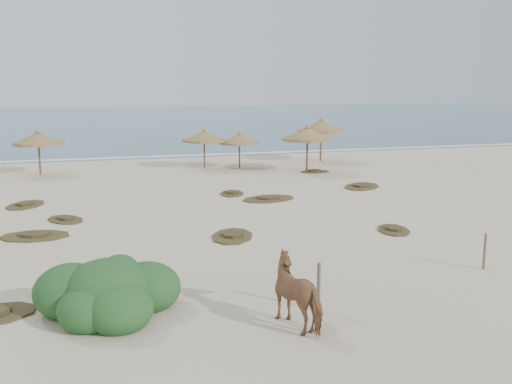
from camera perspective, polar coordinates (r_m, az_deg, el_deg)
The scene contains 21 objects.
ground at distance 18.97m, azimuth -2.92°, elevation -6.06°, with size 160.00×160.00×0.00m, color beige.
ocean at distance 92.92m, azimuth -13.95°, elevation 7.08°, with size 200.00×100.00×0.01m, color #265272.
foam_line at distance 44.21m, azimuth -10.89°, elevation 3.46°, with size 70.00×0.60×0.01m, color white.
palapa_2 at distance 37.13m, azimuth -20.95°, elevation 4.95°, with size 3.73×3.73×2.81m.
palapa_3 at distance 37.54m, azimuth -5.21°, elevation 5.53°, with size 3.73×3.73×2.69m.
palapa_4 at distance 37.55m, azimuth -1.67°, elevation 5.28°, with size 3.36×3.36×2.44m.
palapa_5 at distance 36.13m, azimuth 5.16°, elevation 5.73°, with size 3.82×3.82×3.02m.
palapa_6 at distance 41.21m, azimuth 6.54°, elevation 6.50°, with size 4.32×4.32×3.18m.
horse at distance 13.28m, azimuth 4.48°, elevation -9.95°, with size 0.86×1.89×1.60m, color #986645.
fence_post_near at distance 14.26m, azimuth 6.29°, elevation -9.35°, with size 0.09×0.09×1.20m, color #605848.
fence_post_far at distance 18.46m, azimuth 21.89°, elevation -5.54°, with size 0.08×0.08×1.10m, color #605848.
bush at distance 14.39m, azimuth -14.53°, elevation -9.79°, with size 3.56×3.13×1.59m.
scrub_1 at distance 22.32m, azimuth -21.25°, elevation -4.08°, with size 2.76×2.03×0.16m.
scrub_2 at distance 24.55m, azimuth -18.52°, elevation -2.59°, with size 2.01×2.27×0.16m.
scrub_3 at distance 27.47m, azimuth 1.27°, elevation -0.65°, with size 2.98×2.25×0.16m.
scrub_4 at distance 22.27m, azimuth 13.59°, elevation -3.67°, with size 1.68×2.10×0.16m.
scrub_5 at distance 31.30m, azimuth 10.53°, elevation 0.59°, with size 3.14×3.17×0.16m.
scrub_6 at distance 28.11m, azimuth -22.06°, elevation -1.18°, with size 2.24×2.66×0.16m.
scrub_7 at distance 28.81m, azimuth -2.40°, elevation -0.12°, with size 1.63×2.09×0.16m.
scrub_9 at distance 20.81m, azimuth -2.39°, elevation -4.39°, with size 2.20×2.67×0.16m.
scrub_10 at distance 36.17m, azimuth 5.89°, elevation 2.07°, with size 2.00×1.40×0.16m.
Camera 1 is at (-4.22, -17.66, 5.49)m, focal length 40.00 mm.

